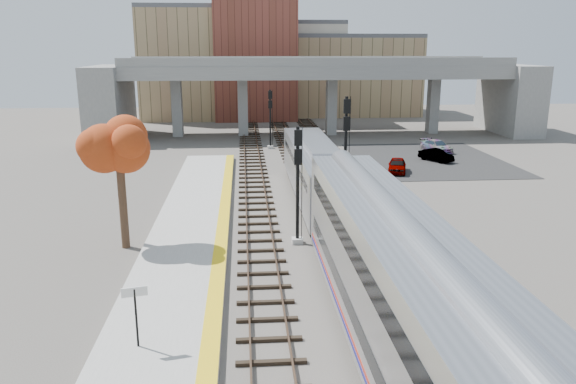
{
  "coord_description": "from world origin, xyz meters",
  "views": [
    {
      "loc": [
        -4.01,
        -24.68,
        10.73
      ],
      "look_at": [
        -1.48,
        6.89,
        2.5
      ],
      "focal_mm": 35.0,
      "sensor_mm": 36.0,
      "label": 1
    }
  ],
  "objects_px": {
    "coach": "(407,307)",
    "signal_mast_mid": "(346,150)",
    "car_a": "(397,165)",
    "car_b": "(436,155)",
    "signal_mast_far": "(270,121)",
    "tree": "(118,145)",
    "locomotive": "(315,170)",
    "signal_mast_near": "(298,189)",
    "car_c": "(437,146)"
  },
  "relations": [
    {
      "from": "car_a",
      "to": "signal_mast_mid",
      "type": "bearing_deg",
      "value": -107.77
    },
    {
      "from": "locomotive",
      "to": "tree",
      "type": "xyz_separation_m",
      "value": [
        -11.58,
        -8.58,
        3.42
      ]
    },
    {
      "from": "locomotive",
      "to": "signal_mast_near",
      "type": "xyz_separation_m",
      "value": [
        -2.1,
        -8.76,
        0.9
      ]
    },
    {
      "from": "car_c",
      "to": "tree",
      "type": "bearing_deg",
      "value": -153.77
    },
    {
      "from": "signal_mast_near",
      "to": "signal_mast_mid",
      "type": "xyz_separation_m",
      "value": [
        4.1,
        8.07,
        0.6
      ]
    },
    {
      "from": "coach",
      "to": "tree",
      "type": "distance_m",
      "value": 18.42
    },
    {
      "from": "tree",
      "to": "signal_mast_far",
      "type": "bearing_deg",
      "value": 72.57
    },
    {
      "from": "car_b",
      "to": "car_c",
      "type": "bearing_deg",
      "value": 39.05
    },
    {
      "from": "signal_mast_mid",
      "to": "car_c",
      "type": "xyz_separation_m",
      "value": [
        13.17,
        18.83,
        -3.14
      ]
    },
    {
      "from": "signal_mast_near",
      "to": "car_c",
      "type": "distance_m",
      "value": 32.07
    },
    {
      "from": "coach",
      "to": "car_a",
      "type": "xyz_separation_m",
      "value": [
        8.35,
        31.31,
        -2.12
      ]
    },
    {
      "from": "locomotive",
      "to": "car_a",
      "type": "bearing_deg",
      "value": 46.21
    },
    {
      "from": "locomotive",
      "to": "signal_mast_mid",
      "type": "xyz_separation_m",
      "value": [
        2.0,
        -0.68,
        1.5
      ]
    },
    {
      "from": "signal_mast_far",
      "to": "signal_mast_mid",
      "type": "bearing_deg",
      "value": -79.58
    },
    {
      "from": "tree",
      "to": "car_b",
      "type": "xyz_separation_m",
      "value": [
        24.99,
        21.85,
        -5.07
      ]
    },
    {
      "from": "locomotive",
      "to": "signal_mast_near",
      "type": "distance_m",
      "value": 9.05
    },
    {
      "from": "car_b",
      "to": "car_a",
      "type": "bearing_deg",
      "value": -169.14
    },
    {
      "from": "locomotive",
      "to": "coach",
      "type": "bearing_deg",
      "value": -90.0
    },
    {
      "from": "tree",
      "to": "car_a",
      "type": "xyz_separation_m",
      "value": [
        19.93,
        17.29,
        -5.03
      ]
    },
    {
      "from": "signal_mast_mid",
      "to": "tree",
      "type": "height_order",
      "value": "tree"
    },
    {
      "from": "locomotive",
      "to": "car_a",
      "type": "relative_size",
      "value": 5.14
    },
    {
      "from": "locomotive",
      "to": "coach",
      "type": "height_order",
      "value": "coach"
    },
    {
      "from": "coach",
      "to": "car_c",
      "type": "xyz_separation_m",
      "value": [
        15.17,
        40.76,
        -2.15
      ]
    },
    {
      "from": "car_c",
      "to": "locomotive",
      "type": "bearing_deg",
      "value": -148.63
    },
    {
      "from": "coach",
      "to": "tree",
      "type": "height_order",
      "value": "tree"
    },
    {
      "from": "locomotive",
      "to": "signal_mast_far",
      "type": "relative_size",
      "value": 3.02
    },
    {
      "from": "signal_mast_far",
      "to": "car_a",
      "type": "height_order",
      "value": "signal_mast_far"
    },
    {
      "from": "signal_mast_near",
      "to": "car_a",
      "type": "relative_size",
      "value": 1.78
    },
    {
      "from": "signal_mast_mid",
      "to": "signal_mast_far",
      "type": "relative_size",
      "value": 1.18
    },
    {
      "from": "tree",
      "to": "car_c",
      "type": "height_order",
      "value": "tree"
    },
    {
      "from": "signal_mast_near",
      "to": "car_c",
      "type": "xyz_separation_m",
      "value": [
        17.27,
        26.91,
        -2.53
      ]
    },
    {
      "from": "car_a",
      "to": "car_b",
      "type": "bearing_deg",
      "value": 58.32
    },
    {
      "from": "car_c",
      "to": "coach",
      "type": "bearing_deg",
      "value": -129.16
    },
    {
      "from": "coach",
      "to": "signal_mast_mid",
      "type": "height_order",
      "value": "signal_mast_mid"
    },
    {
      "from": "coach",
      "to": "car_a",
      "type": "bearing_deg",
      "value": 75.07
    },
    {
      "from": "signal_mast_mid",
      "to": "car_a",
      "type": "height_order",
      "value": "signal_mast_mid"
    },
    {
      "from": "signal_mast_far",
      "to": "car_b",
      "type": "height_order",
      "value": "signal_mast_far"
    },
    {
      "from": "locomotive",
      "to": "tree",
      "type": "height_order",
      "value": "tree"
    },
    {
      "from": "tree",
      "to": "car_c",
      "type": "distance_m",
      "value": 38.15
    },
    {
      "from": "coach",
      "to": "car_b",
      "type": "relative_size",
      "value": 7.05
    },
    {
      "from": "signal_mast_near",
      "to": "signal_mast_mid",
      "type": "relative_size",
      "value": 0.88
    },
    {
      "from": "signal_mast_far",
      "to": "car_a",
      "type": "bearing_deg",
      "value": -51.02
    },
    {
      "from": "car_a",
      "to": "car_b",
      "type": "relative_size",
      "value": 1.05
    },
    {
      "from": "tree",
      "to": "car_b",
      "type": "distance_m",
      "value": 33.58
    },
    {
      "from": "locomotive",
      "to": "car_b",
      "type": "bearing_deg",
      "value": 44.69
    },
    {
      "from": "coach",
      "to": "tree",
      "type": "xyz_separation_m",
      "value": [
        -11.58,
        14.02,
        2.9
      ]
    },
    {
      "from": "signal_mast_near",
      "to": "car_c",
      "type": "height_order",
      "value": "signal_mast_near"
    },
    {
      "from": "signal_mast_far",
      "to": "car_a",
      "type": "distance_m",
      "value": 16.77
    },
    {
      "from": "signal_mast_far",
      "to": "car_a",
      "type": "xyz_separation_m",
      "value": [
        10.45,
        -12.91,
        -2.31
      ]
    },
    {
      "from": "coach",
      "to": "signal_mast_mid",
      "type": "relative_size",
      "value": 3.35
    }
  ]
}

